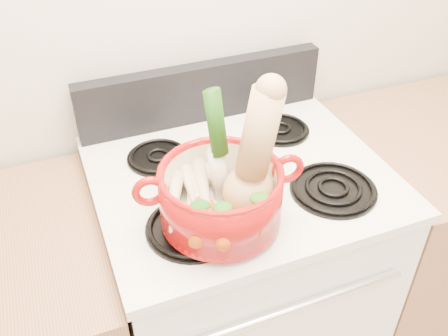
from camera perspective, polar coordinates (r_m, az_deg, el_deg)
name	(u,v)px	position (r m, az deg, el deg)	size (l,w,h in m)	color
wall_back	(194,2)	(1.47, -3.47, 18.46)	(3.50, 0.02, 2.60)	beige
stove_body	(238,289)	(1.69, 1.56, -13.67)	(0.76, 0.65, 0.92)	white
cooktop	(240,176)	(1.36, 1.90, -0.95)	(0.78, 0.67, 0.03)	silver
control_backsplash	(202,92)	(1.53, -2.49, 8.65)	(0.76, 0.05, 0.18)	black
oven_handle	(295,308)	(1.26, 8.09, -15.60)	(0.02, 0.02, 0.60)	silver
burner_front_left	(193,226)	(1.18, -3.57, -6.67)	(0.22, 0.22, 0.02)	black
burner_front_right	(333,188)	(1.31, 12.39, -2.25)	(0.22, 0.22, 0.02)	black
burner_back_left	(158,156)	(1.40, -7.53, 1.35)	(0.17, 0.17, 0.02)	black
burner_back_right	(280,129)	(1.51, 6.46, 4.48)	(0.17, 0.17, 0.02)	black
dutch_oven	(221,196)	(1.13, -0.37, -3.20)	(0.28, 0.28, 0.14)	#9C0B0A
pot_handle_left	(150,191)	(1.09, -8.50, -2.66)	(0.08, 0.08, 0.02)	#9C0B0A
pot_handle_right	(288,169)	(1.15, 7.30, -0.08)	(0.08, 0.08, 0.02)	#9C0B0A
squash	(249,155)	(1.07, 2.92, 1.50)	(0.13, 0.13, 0.30)	tan
leek	(218,146)	(1.11, -0.64, 2.50)	(0.04, 0.04, 0.28)	silver
ginger	(208,174)	(1.22, -1.85, -0.74)	(0.09, 0.07, 0.05)	tan
parsnip_0	(201,200)	(1.14, -2.62, -3.69)	(0.05, 0.05, 0.24)	beige
parsnip_1	(192,201)	(1.14, -3.73, -3.80)	(0.04, 0.04, 0.19)	beige
parsnip_2	(204,193)	(1.14, -2.29, -2.90)	(0.04, 0.04, 0.20)	beige
parsnip_3	(174,201)	(1.13, -5.76, -3.72)	(0.04, 0.04, 0.17)	beige
parsnip_4	(188,179)	(1.17, -4.16, -1.24)	(0.04, 0.04, 0.19)	#EEE2C2
carrot_0	(214,217)	(1.12, -1.16, -5.58)	(0.03, 0.03, 0.15)	#D9650A
carrot_1	(198,217)	(1.10, -2.95, -5.64)	(0.03, 0.03, 0.16)	#C54109
carrot_2	(229,216)	(1.10, 0.58, -5.48)	(0.03, 0.03, 0.17)	#D2490A
carrot_3	(218,224)	(1.08, -0.74, -6.42)	(0.03, 0.03, 0.14)	#D2540A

